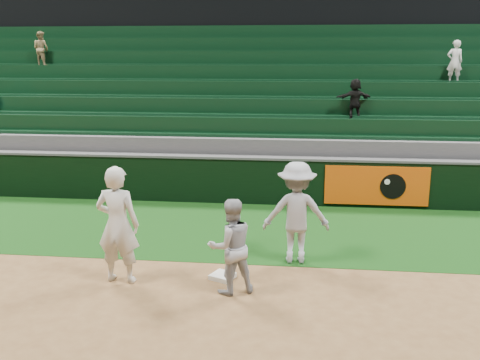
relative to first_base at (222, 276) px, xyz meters
name	(u,v)px	position (x,y,z in m)	size (l,w,h in m)	color
ground	(235,285)	(0.26, -0.24, -0.04)	(70.00, 70.00, 0.00)	brown
foul_grass	(251,229)	(0.26, 2.76, -0.04)	(36.00, 4.20, 0.01)	black
upper_deck	(280,6)	(0.26, 17.21, 5.96)	(40.00, 12.00, 12.00)	black
first_base	(222,276)	(0.00, 0.00, 0.00)	(0.37, 0.37, 0.08)	white
first_baseman	(118,225)	(-1.75, -0.30, 0.98)	(0.75, 0.49, 2.05)	silver
baserunner	(231,246)	(0.22, -0.52, 0.76)	(0.78, 0.61, 1.60)	#A2A5AD
base_coach	(296,213)	(1.26, 0.93, 0.93)	(1.24, 0.71, 1.92)	#9B9DA8
field_wall	(260,180)	(0.28, 4.96, 0.59)	(36.00, 0.45, 1.25)	black
stadium_seating	(268,122)	(0.26, 8.73, 1.66)	(36.00, 5.95, 4.85)	#3F3E41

